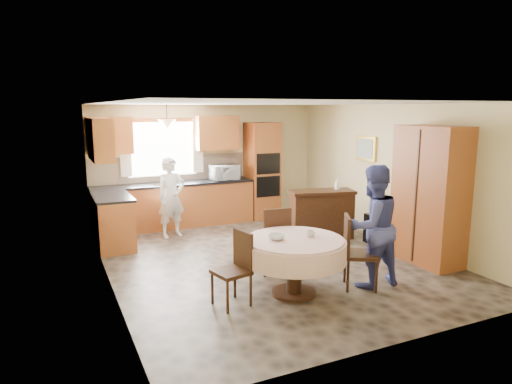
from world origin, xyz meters
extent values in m
cube|color=brown|center=(0.00, 0.00, 0.00)|extent=(5.00, 6.00, 0.01)
cube|color=white|center=(0.00, 0.00, 2.50)|extent=(5.00, 6.00, 0.01)
cube|color=beige|center=(0.00, 3.00, 1.25)|extent=(5.00, 0.02, 2.50)
cube|color=beige|center=(0.00, -3.00, 1.25)|extent=(5.00, 0.02, 2.50)
cube|color=beige|center=(-2.50, 0.00, 1.25)|extent=(0.02, 6.00, 2.50)
cube|color=beige|center=(2.50, 0.00, 1.25)|extent=(0.02, 6.00, 2.50)
cube|color=white|center=(-1.00, 2.98, 1.60)|extent=(1.40, 0.03, 1.10)
cube|color=white|center=(-1.75, 2.93, 1.65)|extent=(0.22, 0.02, 1.15)
cube|color=white|center=(-0.25, 2.93, 1.65)|extent=(0.22, 0.02, 1.15)
cube|color=#AE5F2E|center=(-0.85, 2.70, 0.44)|extent=(3.30, 0.60, 0.88)
cube|color=black|center=(-0.85, 2.70, 0.90)|extent=(3.30, 0.64, 0.04)
cube|color=#AE5F2E|center=(-2.20, 1.80, 0.44)|extent=(0.60, 1.20, 0.88)
cube|color=black|center=(-2.20, 1.80, 0.90)|extent=(0.64, 1.20, 0.04)
cube|color=beige|center=(-0.85, 2.99, 1.18)|extent=(3.30, 0.02, 0.55)
cube|color=#CB6A32|center=(-2.05, 2.83, 1.91)|extent=(0.85, 0.33, 0.72)
cube|color=#CB6A32|center=(0.15, 2.83, 1.91)|extent=(0.90, 0.33, 0.72)
cube|color=#CB6A32|center=(-2.33, 1.80, 1.91)|extent=(0.33, 1.20, 0.72)
cube|color=#AE5F2E|center=(1.15, 2.69, 1.06)|extent=(0.66, 0.62, 2.12)
cube|color=black|center=(1.15, 2.38, 1.25)|extent=(0.56, 0.01, 0.45)
cube|color=black|center=(1.15, 2.38, 0.75)|extent=(0.56, 0.01, 0.45)
cone|color=beige|center=(-1.00, 2.50, 2.12)|extent=(0.36, 0.36, 0.18)
cube|color=#3D2010|center=(1.45, 0.71, 0.43)|extent=(1.29, 0.77, 0.86)
cube|color=black|center=(2.20, 0.03, 0.27)|extent=(0.41, 0.30, 0.54)
cube|color=#AE5F2E|center=(2.22, -1.15, 1.08)|extent=(0.57, 1.13, 2.16)
cylinder|color=#3D2010|center=(-0.34, -1.41, 0.35)|extent=(0.20, 0.20, 0.70)
cylinder|color=#3D2010|center=(-0.34, -1.41, 0.02)|extent=(0.59, 0.59, 0.04)
cylinder|color=#F4DCC7|center=(-0.34, -1.41, 0.74)|extent=(1.28, 1.28, 0.05)
cylinder|color=#F4DCC7|center=(-0.34, -1.41, 0.60)|extent=(1.34, 1.34, 0.28)
cube|color=#3D2010|center=(-1.22, -1.38, 0.43)|extent=(0.48, 0.48, 0.05)
cube|color=#3D2010|center=(-1.04, -1.34, 0.69)|extent=(0.12, 0.38, 0.48)
cylinder|color=#3D2010|center=(-1.39, -1.55, 0.21)|extent=(0.03, 0.03, 0.41)
cylinder|color=#3D2010|center=(-1.05, -1.55, 0.21)|extent=(0.03, 0.03, 0.41)
cylinder|color=#3D2010|center=(-1.39, -1.21, 0.21)|extent=(0.03, 0.03, 0.41)
cylinder|color=#3D2010|center=(-1.05, -1.21, 0.21)|extent=(0.03, 0.03, 0.41)
cube|color=#3D2010|center=(-0.21, -0.52, 0.47)|extent=(0.49, 0.49, 0.05)
cube|color=#3D2010|center=(-0.23, -0.72, 0.75)|extent=(0.42, 0.10, 0.52)
cylinder|color=#3D2010|center=(-0.39, -0.71, 0.22)|extent=(0.04, 0.04, 0.45)
cylinder|color=#3D2010|center=(-0.02, -0.71, 0.22)|extent=(0.04, 0.04, 0.45)
cylinder|color=#3D2010|center=(-0.39, -0.33, 0.22)|extent=(0.04, 0.04, 0.45)
cylinder|color=#3D2010|center=(-0.02, -0.33, 0.22)|extent=(0.04, 0.04, 0.45)
cube|color=#3D2010|center=(0.59, -1.59, 0.47)|extent=(0.59, 0.59, 0.05)
cube|color=#3D2010|center=(0.42, -1.49, 0.75)|extent=(0.24, 0.38, 0.52)
cylinder|color=#3D2010|center=(0.41, -1.77, 0.22)|extent=(0.04, 0.04, 0.45)
cylinder|color=#3D2010|center=(0.78, -1.77, 0.22)|extent=(0.04, 0.04, 0.45)
cylinder|color=#3D2010|center=(0.41, -1.40, 0.22)|extent=(0.04, 0.04, 0.45)
cylinder|color=#3D2010|center=(0.78, -1.40, 0.22)|extent=(0.04, 0.04, 0.45)
cube|color=gold|center=(2.47, 0.77, 1.66)|extent=(0.05, 0.57, 0.47)
cube|color=#A6B7C3|center=(2.44, 0.77, 1.66)|extent=(0.01, 0.47, 0.38)
imported|color=silver|center=(0.24, 2.65, 1.08)|extent=(0.59, 0.42, 0.32)
imported|color=silver|center=(-1.10, 1.98, 0.76)|extent=(0.63, 0.49, 1.53)
imported|color=#3C4284|center=(0.77, -1.58, 0.84)|extent=(0.83, 0.65, 1.69)
imported|color=#B2B2B2|center=(1.13, 0.71, 0.89)|extent=(0.27, 0.27, 0.05)
imported|color=silver|center=(1.78, 0.71, 0.99)|extent=(0.11, 0.11, 0.27)
imported|color=#B2B2B2|center=(-0.11, -1.43, 0.81)|extent=(0.13, 0.13, 0.09)
imported|color=#B2B2B2|center=(-0.58, -1.35, 0.80)|extent=(0.27, 0.27, 0.07)
camera|label=1|loc=(-3.19, -6.37, 2.43)|focal=32.00mm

